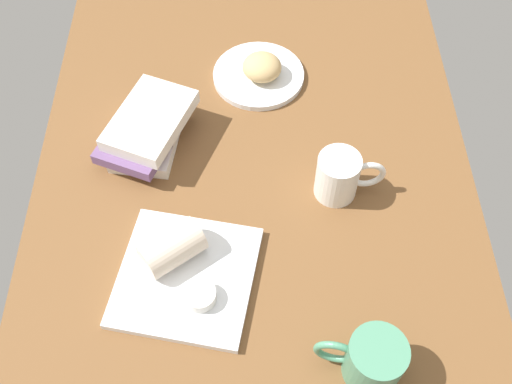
{
  "coord_description": "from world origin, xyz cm",
  "views": [
    {
      "loc": [
        -72.61,
        0.65,
        103.7
      ],
      "look_at": [
        -7.76,
        -0.29,
        7.0
      ],
      "focal_mm": 41.78,
      "sensor_mm": 36.0,
      "label": 1
    }
  ],
  "objects_px": {
    "sauce_cup": "(200,295)",
    "book_stack": "(148,129)",
    "scone_pastry": "(262,67)",
    "coffee_mug": "(340,176)",
    "round_plate": "(259,75)",
    "second_mug": "(372,360)",
    "breakfast_wrap": "(172,248)",
    "square_plate": "(186,277)"
  },
  "relations": [
    {
      "from": "scone_pastry",
      "to": "coffee_mug",
      "type": "distance_m",
      "value": 0.34
    },
    {
      "from": "scone_pastry",
      "to": "second_mug",
      "type": "height_order",
      "value": "second_mug"
    },
    {
      "from": "round_plate",
      "to": "second_mug",
      "type": "bearing_deg",
      "value": -165.88
    },
    {
      "from": "scone_pastry",
      "to": "coffee_mug",
      "type": "xyz_separation_m",
      "value": [
        -0.31,
        -0.15,
        0.01
      ]
    },
    {
      "from": "sauce_cup",
      "to": "book_stack",
      "type": "xyz_separation_m",
      "value": [
        0.37,
        0.12,
        0.01
      ]
    },
    {
      "from": "square_plate",
      "to": "sauce_cup",
      "type": "bearing_deg",
      "value": -148.51
    },
    {
      "from": "sauce_cup",
      "to": "round_plate",
      "type": "bearing_deg",
      "value": -11.44
    },
    {
      "from": "square_plate",
      "to": "book_stack",
      "type": "relative_size",
      "value": 1.0
    },
    {
      "from": "scone_pastry",
      "to": "coffee_mug",
      "type": "relative_size",
      "value": 0.64
    },
    {
      "from": "square_plate",
      "to": "sauce_cup",
      "type": "relative_size",
      "value": 4.17
    },
    {
      "from": "sauce_cup",
      "to": "second_mug",
      "type": "xyz_separation_m",
      "value": [
        -0.13,
        -0.28,
        0.02
      ]
    },
    {
      "from": "scone_pastry",
      "to": "square_plate",
      "type": "xyz_separation_m",
      "value": [
        -0.5,
        0.15,
        -0.03
      ]
    },
    {
      "from": "square_plate",
      "to": "second_mug",
      "type": "xyz_separation_m",
      "value": [
        -0.17,
        -0.31,
        0.04
      ]
    },
    {
      "from": "square_plate",
      "to": "coffee_mug",
      "type": "height_order",
      "value": "coffee_mug"
    },
    {
      "from": "sauce_cup",
      "to": "breakfast_wrap",
      "type": "distance_m",
      "value": 0.1
    },
    {
      "from": "book_stack",
      "to": "second_mug",
      "type": "distance_m",
      "value": 0.64
    },
    {
      "from": "round_plate",
      "to": "sauce_cup",
      "type": "distance_m",
      "value": 0.57
    },
    {
      "from": "round_plate",
      "to": "breakfast_wrap",
      "type": "relative_size",
      "value": 1.88
    },
    {
      "from": "scone_pastry",
      "to": "coffee_mug",
      "type": "height_order",
      "value": "coffee_mug"
    },
    {
      "from": "square_plate",
      "to": "coffee_mug",
      "type": "bearing_deg",
      "value": -56.98
    },
    {
      "from": "round_plate",
      "to": "second_mug",
      "type": "height_order",
      "value": "second_mug"
    },
    {
      "from": "book_stack",
      "to": "coffee_mug",
      "type": "relative_size",
      "value": 1.77
    },
    {
      "from": "sauce_cup",
      "to": "breakfast_wrap",
      "type": "bearing_deg",
      "value": 31.49
    },
    {
      "from": "coffee_mug",
      "to": "square_plate",
      "type": "bearing_deg",
      "value": 123.02
    },
    {
      "from": "sauce_cup",
      "to": "breakfast_wrap",
      "type": "xyz_separation_m",
      "value": [
        0.08,
        0.05,
        0.02
      ]
    },
    {
      "from": "breakfast_wrap",
      "to": "book_stack",
      "type": "xyz_separation_m",
      "value": [
        0.29,
        0.07,
        -0.01
      ]
    },
    {
      "from": "scone_pastry",
      "to": "breakfast_wrap",
      "type": "distance_m",
      "value": 0.5
    },
    {
      "from": "scone_pastry",
      "to": "book_stack",
      "type": "height_order",
      "value": "book_stack"
    },
    {
      "from": "breakfast_wrap",
      "to": "scone_pastry",
      "type": "bearing_deg",
      "value": -55.55
    },
    {
      "from": "round_plate",
      "to": "sauce_cup",
      "type": "bearing_deg",
      "value": 168.56
    },
    {
      "from": "sauce_cup",
      "to": "second_mug",
      "type": "bearing_deg",
      "value": -113.82
    },
    {
      "from": "scone_pastry",
      "to": "square_plate",
      "type": "distance_m",
      "value": 0.52
    },
    {
      "from": "book_stack",
      "to": "coffee_mug",
      "type": "bearing_deg",
      "value": -108.88
    },
    {
      "from": "round_plate",
      "to": "square_plate",
      "type": "xyz_separation_m",
      "value": [
        -0.51,
        0.14,
        0.0
      ]
    },
    {
      "from": "sauce_cup",
      "to": "book_stack",
      "type": "bearing_deg",
      "value": 18.22
    },
    {
      "from": "round_plate",
      "to": "sauce_cup",
      "type": "xyz_separation_m",
      "value": [
        -0.56,
        0.11,
        0.02
      ]
    },
    {
      "from": "coffee_mug",
      "to": "second_mug",
      "type": "xyz_separation_m",
      "value": [
        -0.36,
        -0.02,
        -0.0
      ]
    },
    {
      "from": "scone_pastry",
      "to": "sauce_cup",
      "type": "relative_size",
      "value": 1.52
    },
    {
      "from": "sauce_cup",
      "to": "coffee_mug",
      "type": "bearing_deg",
      "value": -48.16
    },
    {
      "from": "coffee_mug",
      "to": "breakfast_wrap",
      "type": "bearing_deg",
      "value": 115.9
    },
    {
      "from": "breakfast_wrap",
      "to": "book_stack",
      "type": "height_order",
      "value": "same"
    },
    {
      "from": "scone_pastry",
      "to": "square_plate",
      "type": "bearing_deg",
      "value": 163.51
    }
  ]
}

